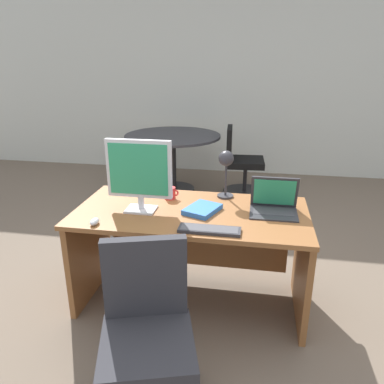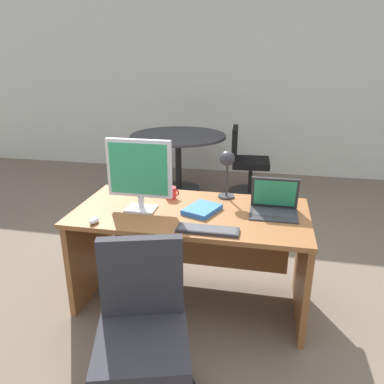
% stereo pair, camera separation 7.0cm
% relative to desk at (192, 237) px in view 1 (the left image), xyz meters
% --- Properties ---
extents(ground, '(12.00, 12.00, 0.00)m').
position_rel_desk_xyz_m(ground, '(0.00, 1.45, -0.51)').
color(ground, '#6B5B4C').
extents(back_wall, '(10.00, 0.10, 2.80)m').
position_rel_desk_xyz_m(back_wall, '(0.00, 3.40, 0.89)').
color(back_wall, silver).
rests_on(back_wall, ground).
extents(desk, '(1.58, 0.79, 0.73)m').
position_rel_desk_xyz_m(desk, '(0.00, 0.00, 0.00)').
color(desk, brown).
rests_on(desk, ground).
extents(monitor, '(0.44, 0.16, 0.49)m').
position_rel_desk_xyz_m(monitor, '(-0.34, -0.11, 0.50)').
color(monitor, silver).
rests_on(monitor, desk).
extents(laptop, '(0.31, 0.25, 0.24)m').
position_rel_desk_xyz_m(laptop, '(0.55, 0.04, 0.30)').
color(laptop, '#2D2D33').
rests_on(laptop, desk).
extents(keyboard, '(0.37, 0.11, 0.02)m').
position_rel_desk_xyz_m(keyboard, '(0.17, -0.35, 0.23)').
color(keyboard, '#2D2D33').
rests_on(keyboard, desk).
extents(mouse, '(0.05, 0.09, 0.04)m').
position_rel_desk_xyz_m(mouse, '(-0.55, -0.37, 0.24)').
color(mouse, silver).
rests_on(mouse, desk).
extents(desk_lamp, '(0.12, 0.14, 0.36)m').
position_rel_desk_xyz_m(desk_lamp, '(0.21, 0.23, 0.48)').
color(desk_lamp, '#2D2D33').
rests_on(desk_lamp, desk).
extents(book, '(0.26, 0.30, 0.03)m').
position_rel_desk_xyz_m(book, '(0.08, -0.06, 0.24)').
color(book, blue).
rests_on(book, desk).
extents(coffee_mug, '(0.11, 0.08, 0.09)m').
position_rel_desk_xyz_m(coffee_mug, '(-0.19, 0.15, 0.27)').
color(coffee_mug, red).
rests_on(coffee_mug, desk).
extents(office_chair, '(0.57, 0.59, 0.86)m').
position_rel_desk_xyz_m(office_chair, '(-0.08, -0.90, -0.17)').
color(office_chair, black).
rests_on(office_chair, ground).
extents(meeting_table, '(1.24, 1.24, 0.76)m').
position_rel_desk_xyz_m(meeting_table, '(-0.66, 2.30, 0.07)').
color(meeting_table, black).
rests_on(meeting_table, ground).
extents(meeting_chair_near, '(0.56, 0.56, 0.88)m').
position_rel_desk_xyz_m(meeting_chair_near, '(0.23, 2.35, -0.14)').
color(meeting_chair_near, black).
rests_on(meeting_chair_near, ground).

